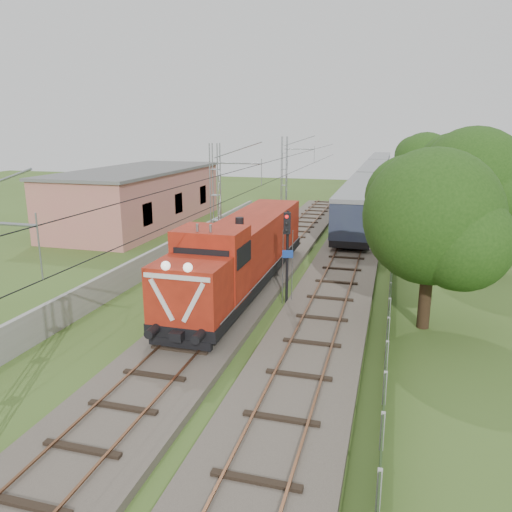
% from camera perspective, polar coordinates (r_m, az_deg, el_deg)
% --- Properties ---
extents(ground, '(140.00, 140.00, 0.00)m').
position_cam_1_polar(ground, '(21.20, -7.98, -10.69)').
color(ground, '#415A21').
rests_on(ground, ground).
extents(track_main, '(4.20, 70.00, 0.45)m').
position_cam_1_polar(track_main, '(27.21, -2.13, -4.32)').
color(track_main, '#6B6054').
rests_on(track_main, ground).
extents(track_side, '(4.20, 80.00, 0.45)m').
position_cam_1_polar(track_side, '(38.63, 10.90, 1.16)').
color(track_side, '#6B6054').
rests_on(track_side, ground).
extents(catenary, '(3.31, 70.00, 8.00)m').
position_cam_1_polar(catenary, '(31.81, -4.53, 5.61)').
color(catenary, gray).
rests_on(catenary, ground).
extents(boundary_wall, '(0.25, 40.00, 1.50)m').
position_cam_1_polar(boundary_wall, '(33.84, -10.08, 0.27)').
color(boundary_wall, '#9E9E99').
rests_on(boundary_wall, ground).
extents(station_building, '(8.40, 20.40, 5.22)m').
position_cam_1_polar(station_building, '(47.81, -13.24, 6.59)').
color(station_building, '#BB6765').
rests_on(station_building, ground).
extents(fence, '(0.12, 32.00, 1.20)m').
position_cam_1_polar(fence, '(22.16, 14.85, -8.21)').
color(fence, black).
rests_on(fence, ground).
extents(locomotive, '(3.08, 17.61, 4.47)m').
position_cam_1_polar(locomotive, '(27.50, -1.56, 0.48)').
color(locomotive, black).
rests_on(locomotive, ground).
extents(coach_rake, '(2.98, 66.46, 3.45)m').
position_cam_1_polar(coach_rake, '(68.22, 13.27, 8.77)').
color(coach_rake, black).
rests_on(coach_rake, ground).
extents(signal_post, '(0.54, 0.42, 4.94)m').
position_cam_1_polar(signal_post, '(25.05, 3.58, 1.64)').
color(signal_post, black).
rests_on(signal_post, ground).
extents(tree_a, '(6.32, 6.02, 8.19)m').
position_cam_1_polar(tree_a, '(23.15, 19.68, 4.05)').
color(tree_a, '#3E2819').
rests_on(tree_a, ground).
extents(tree_b, '(6.98, 6.65, 9.05)m').
position_cam_1_polar(tree_b, '(34.24, 23.59, 7.79)').
color(tree_b, '#3E2819').
rests_on(tree_b, ground).
extents(tree_c, '(6.50, 6.19, 8.43)m').
position_cam_1_polar(tree_c, '(55.37, 18.79, 9.99)').
color(tree_c, '#3E2819').
rests_on(tree_c, ground).
extents(tree_d, '(5.80, 5.53, 7.52)m').
position_cam_1_polar(tree_d, '(54.45, 21.83, 9.06)').
color(tree_d, '#3E2819').
rests_on(tree_d, ground).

